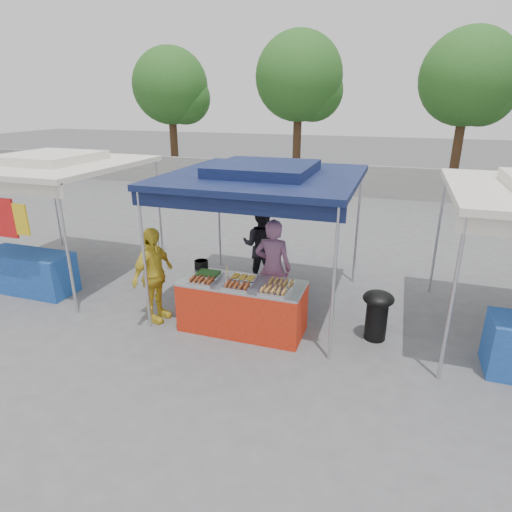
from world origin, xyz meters
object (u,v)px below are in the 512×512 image
(vendor_table, at_px, (242,306))
(vendor_woman, at_px, (273,268))
(helper_man, at_px, (261,245))
(customer_person, at_px, (153,275))
(cooking_pot, at_px, (201,264))
(wok_burner, at_px, (377,311))

(vendor_table, relative_size, vendor_woman, 1.15)
(helper_man, relative_size, customer_person, 1.00)
(helper_man, bearing_deg, cooking_pot, 68.53)
(vendor_woman, relative_size, helper_man, 1.06)
(vendor_table, height_order, customer_person, customer_person)
(vendor_table, xyz_separation_m, cooking_pot, (-0.87, 0.34, 0.49))
(helper_man, bearing_deg, vendor_table, 97.37)
(vendor_woman, distance_m, helper_man, 1.38)
(wok_burner, relative_size, customer_person, 0.50)
(helper_man, height_order, customer_person, customer_person)
(vendor_table, bearing_deg, customer_person, -174.51)
(vendor_table, distance_m, helper_man, 1.98)
(cooking_pot, distance_m, helper_man, 1.68)
(vendor_woman, xyz_separation_m, helper_man, (-0.61, 1.23, -0.05))
(cooking_pot, bearing_deg, helper_man, 69.97)
(wok_burner, distance_m, helper_man, 2.85)
(vendor_table, relative_size, customer_person, 1.22)
(customer_person, bearing_deg, vendor_woman, -58.25)
(vendor_woman, bearing_deg, customer_person, 22.83)
(vendor_woman, bearing_deg, cooking_pot, 14.64)
(vendor_table, bearing_deg, cooking_pot, 158.60)
(cooking_pot, distance_m, customer_person, 0.82)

